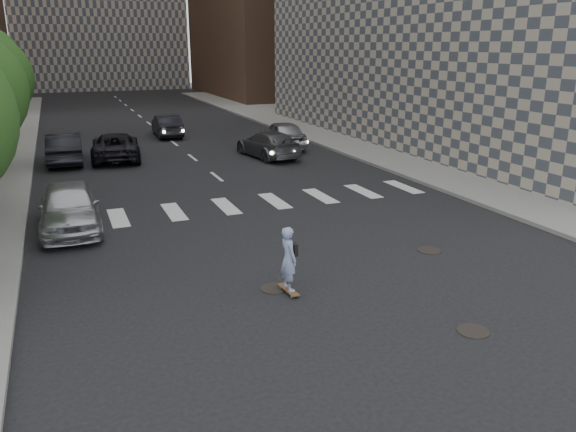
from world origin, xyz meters
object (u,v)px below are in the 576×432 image
traffic_car_c (116,146)px  traffic_car_a (65,148)px  skateboarder (289,259)px  traffic_car_b (268,144)px  silver_sedan (69,207)px  traffic_car_d (283,134)px  traffic_car_e (167,126)px

traffic_car_c → traffic_car_a: bearing=4.8°
skateboarder → traffic_car_b: (5.63, 16.73, -0.20)m
silver_sedan → traffic_car_d: 17.05m
silver_sedan → traffic_car_e: bearing=71.1°
skateboarder → traffic_car_d: (7.48, 19.15, -0.10)m
traffic_car_a → traffic_car_b: size_ratio=0.98×
skateboarder → traffic_car_e: (1.87, 26.02, -0.18)m
silver_sedan → skateboarder: bearing=-55.8°
traffic_car_a → traffic_car_b: bearing=168.7°
traffic_car_b → traffic_car_c: size_ratio=0.94×
traffic_car_a → traffic_car_c: bearing=-178.7°
skateboarder → traffic_car_b: skateboarder is taller
skateboarder → traffic_car_e: bearing=81.0°
traffic_car_a → traffic_car_c: 2.53m
traffic_car_b → traffic_car_c: (-7.80, 2.39, 0.01)m
traffic_car_a → traffic_car_d: size_ratio=1.01×
silver_sedan → traffic_car_b: 14.05m
skateboarder → silver_sedan: skateboarder is taller
traffic_car_a → traffic_car_e: 9.50m
traffic_car_a → traffic_car_c: (2.53, -0.03, -0.07)m
silver_sedan → traffic_car_c: silver_sedan is taller
traffic_car_a → traffic_car_e: bearing=-131.8°
skateboarder → traffic_car_d: skateboarder is taller
traffic_car_d → traffic_car_e: traffic_car_d is taller
traffic_car_b → silver_sedan: bearing=34.1°
skateboarder → silver_sedan: 8.81m
traffic_car_a → traffic_car_b: (10.33, -2.42, -0.08)m
traffic_car_d → traffic_car_b: bearing=58.1°
skateboarder → traffic_car_d: bearing=63.7°
traffic_car_b → traffic_car_c: bearing=-24.7°
traffic_car_b → traffic_car_c: 8.16m
traffic_car_b → traffic_car_e: traffic_car_e is taller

